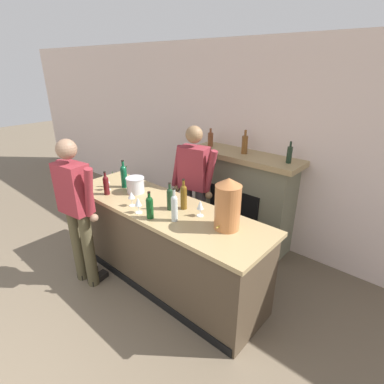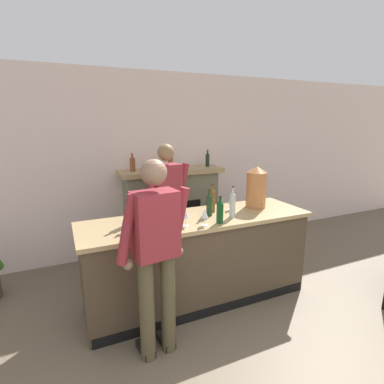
{
  "view_description": "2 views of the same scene",
  "coord_description": "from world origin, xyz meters",
  "px_view_note": "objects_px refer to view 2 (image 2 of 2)",
  "views": [
    {
      "loc": [
        2.1,
        0.43,
        2.43
      ],
      "look_at": [
        0.09,
        2.72,
        1.12
      ],
      "focal_mm": 28.0,
      "sensor_mm": 36.0,
      "label": 1
    },
    {
      "loc": [
        -1.44,
        -0.41,
        2.02
      ],
      "look_at": [
        -0.01,
        2.78,
        1.2
      ],
      "focal_mm": 28.0,
      "sensor_mm": 36.0,
      "label": 2
    }
  ],
  "objects_px": {
    "wine_glass_mid_counter": "(231,200)",
    "fireplace_stone": "(172,210)",
    "wine_glass_near_bucket": "(205,214)",
    "person_bartender": "(167,205)",
    "copper_dispenser": "(256,187)",
    "wine_bottle_chardonnay_pale": "(209,204)",
    "wine_glass_by_dispenser": "(186,215)",
    "wine_bottle_merlot_tall": "(139,220)",
    "wine_bottle_rose_blush": "(220,211)",
    "wine_bottle_burgundy_dark": "(212,200)",
    "ice_bucket_steel": "(152,213)",
    "wine_bottle_riesling_slim": "(129,210)",
    "wine_glass_front_left": "(126,220)",
    "person_customer": "(156,253)",
    "wine_bottle_cabernet_heavy": "(232,204)"
  },
  "relations": [
    {
      "from": "person_bartender",
      "to": "wine_glass_mid_counter",
      "type": "distance_m",
      "value": 0.84
    },
    {
      "from": "wine_glass_near_bucket",
      "to": "fireplace_stone",
      "type": "bearing_deg",
      "value": 81.49
    },
    {
      "from": "copper_dispenser",
      "to": "wine_glass_by_dispenser",
      "type": "bearing_deg",
      "value": -164.68
    },
    {
      "from": "wine_bottle_rose_blush",
      "to": "wine_bottle_riesling_slim",
      "type": "xyz_separation_m",
      "value": [
        -0.86,
        0.33,
        0.03
      ]
    },
    {
      "from": "wine_bottle_rose_blush",
      "to": "wine_glass_near_bucket",
      "type": "distance_m",
      "value": 0.18
    },
    {
      "from": "wine_bottle_riesling_slim",
      "to": "person_customer",
      "type": "bearing_deg",
      "value": -85.2
    },
    {
      "from": "fireplace_stone",
      "to": "wine_bottle_rose_blush",
      "type": "distance_m",
      "value": 1.7
    },
    {
      "from": "wine_bottle_burgundy_dark",
      "to": "person_customer",
      "type": "bearing_deg",
      "value": -141.11
    },
    {
      "from": "wine_bottle_merlot_tall",
      "to": "wine_bottle_chardonnay_pale",
      "type": "relative_size",
      "value": 0.94
    },
    {
      "from": "wine_glass_by_dispenser",
      "to": "person_bartender",
      "type": "bearing_deg",
      "value": 82.47
    },
    {
      "from": "wine_bottle_cabernet_heavy",
      "to": "wine_glass_mid_counter",
      "type": "height_order",
      "value": "wine_bottle_cabernet_heavy"
    },
    {
      "from": "copper_dispenser",
      "to": "wine_bottle_burgundy_dark",
      "type": "distance_m",
      "value": 0.59
    },
    {
      "from": "person_customer",
      "to": "wine_glass_front_left",
      "type": "height_order",
      "value": "person_customer"
    },
    {
      "from": "copper_dispenser",
      "to": "wine_bottle_riesling_slim",
      "type": "relative_size",
      "value": 1.43
    },
    {
      "from": "ice_bucket_steel",
      "to": "wine_glass_near_bucket",
      "type": "xyz_separation_m",
      "value": [
        0.45,
        -0.32,
        0.02
      ]
    },
    {
      "from": "fireplace_stone",
      "to": "wine_glass_near_bucket",
      "type": "distance_m",
      "value": 1.71
    },
    {
      "from": "copper_dispenser",
      "to": "ice_bucket_steel",
      "type": "relative_size",
      "value": 2.29
    },
    {
      "from": "wine_glass_near_bucket",
      "to": "wine_glass_front_left",
      "type": "xyz_separation_m",
      "value": [
        -0.76,
        0.14,
        0.01
      ]
    },
    {
      "from": "wine_bottle_rose_blush",
      "to": "wine_bottle_cabernet_heavy",
      "type": "bearing_deg",
      "value": 28.51
    },
    {
      "from": "wine_bottle_cabernet_heavy",
      "to": "person_customer",
      "type": "bearing_deg",
      "value": -154.92
    },
    {
      "from": "wine_glass_mid_counter",
      "to": "wine_glass_near_bucket",
      "type": "bearing_deg",
      "value": -144.95
    },
    {
      "from": "person_customer",
      "to": "wine_glass_near_bucket",
      "type": "xyz_separation_m",
      "value": [
        0.63,
        0.35,
        0.15
      ]
    },
    {
      "from": "wine_bottle_merlot_tall",
      "to": "wine_bottle_chardonnay_pale",
      "type": "bearing_deg",
      "value": 14.1
    },
    {
      "from": "wine_bottle_riesling_slim",
      "to": "wine_glass_by_dispenser",
      "type": "distance_m",
      "value": 0.57
    },
    {
      "from": "person_bartender",
      "to": "wine_bottle_cabernet_heavy",
      "type": "xyz_separation_m",
      "value": [
        0.47,
        -0.82,
        0.18
      ]
    },
    {
      "from": "person_bartender",
      "to": "copper_dispenser",
      "type": "bearing_deg",
      "value": -32.84
    },
    {
      "from": "wine_glass_near_bucket",
      "to": "person_customer",
      "type": "bearing_deg",
      "value": -150.44
    },
    {
      "from": "wine_glass_front_left",
      "to": "person_bartender",
      "type": "bearing_deg",
      "value": 49.37
    },
    {
      "from": "ice_bucket_steel",
      "to": "wine_bottle_chardonnay_pale",
      "type": "height_order",
      "value": "wine_bottle_chardonnay_pale"
    },
    {
      "from": "wine_glass_front_left",
      "to": "wine_glass_near_bucket",
      "type": "bearing_deg",
      "value": -10.16
    },
    {
      "from": "wine_glass_mid_counter",
      "to": "wine_glass_near_bucket",
      "type": "xyz_separation_m",
      "value": [
        -0.53,
        -0.37,
        0.0
      ]
    },
    {
      "from": "person_bartender",
      "to": "wine_bottle_burgundy_dark",
      "type": "height_order",
      "value": "person_bartender"
    },
    {
      "from": "person_bartender",
      "to": "wine_bottle_chardonnay_pale",
      "type": "xyz_separation_m",
      "value": [
        0.26,
        -0.68,
        0.16
      ]
    },
    {
      "from": "wine_glass_front_left",
      "to": "wine_glass_by_dispenser",
      "type": "distance_m",
      "value": 0.59
    },
    {
      "from": "wine_bottle_chardonnay_pale",
      "to": "fireplace_stone",
      "type": "bearing_deg",
      "value": 87.78
    },
    {
      "from": "wine_bottle_cabernet_heavy",
      "to": "wine_bottle_rose_blush",
      "type": "xyz_separation_m",
      "value": [
        -0.22,
        -0.12,
        -0.02
      ]
    },
    {
      "from": "wine_bottle_cabernet_heavy",
      "to": "fireplace_stone",
      "type": "bearing_deg",
      "value": 95.9
    },
    {
      "from": "wine_glass_mid_counter",
      "to": "fireplace_stone",
      "type": "bearing_deg",
      "value": 102.49
    },
    {
      "from": "fireplace_stone",
      "to": "person_customer",
      "type": "bearing_deg",
      "value": -113.61
    },
    {
      "from": "person_bartender",
      "to": "wine_bottle_rose_blush",
      "type": "bearing_deg",
      "value": -75.65
    },
    {
      "from": "fireplace_stone",
      "to": "wine_bottle_merlot_tall",
      "type": "xyz_separation_m",
      "value": [
        -0.9,
        -1.58,
        0.45
      ]
    },
    {
      "from": "copper_dispenser",
      "to": "wine_bottle_merlot_tall",
      "type": "relative_size",
      "value": 1.77
    },
    {
      "from": "wine_glass_near_bucket",
      "to": "person_bartender",
      "type": "bearing_deg",
      "value": 93.96
    },
    {
      "from": "wine_bottle_riesling_slim",
      "to": "wine_glass_front_left",
      "type": "relative_size",
      "value": 1.95
    },
    {
      "from": "wine_bottle_riesling_slim",
      "to": "wine_glass_mid_counter",
      "type": "bearing_deg",
      "value": 1.49
    },
    {
      "from": "wine_bottle_cabernet_heavy",
      "to": "wine_bottle_rose_blush",
      "type": "height_order",
      "value": "wine_bottle_cabernet_heavy"
    },
    {
      "from": "wine_bottle_burgundy_dark",
      "to": "copper_dispenser",
      "type": "bearing_deg",
      "value": -3.38
    },
    {
      "from": "wine_glass_by_dispenser",
      "to": "wine_bottle_chardonnay_pale",
      "type": "bearing_deg",
      "value": 29.57
    },
    {
      "from": "wine_glass_by_dispenser",
      "to": "wine_bottle_merlot_tall",
      "type": "bearing_deg",
      "value": -179.99
    },
    {
      "from": "fireplace_stone",
      "to": "ice_bucket_steel",
      "type": "height_order",
      "value": "fireplace_stone"
    }
  ]
}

